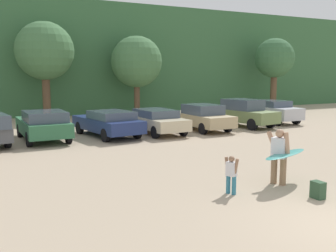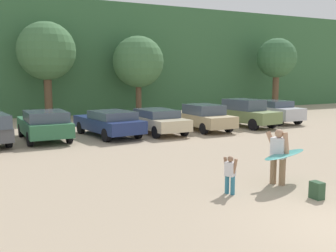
{
  "view_description": "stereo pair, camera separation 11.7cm",
  "coord_description": "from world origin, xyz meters",
  "px_view_note": "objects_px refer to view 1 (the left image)",
  "views": [
    {
      "loc": [
        -6.87,
        -5.36,
        3.21
      ],
      "look_at": [
        -0.45,
        7.62,
        1.26
      ],
      "focal_mm": 41.52,
      "sensor_mm": 36.0,
      "label": 1
    },
    {
      "loc": [
        -6.77,
        -5.42,
        3.21
      ],
      "look_at": [
        -0.45,
        7.62,
        1.26
      ],
      "focal_mm": 41.52,
      "sensor_mm": 36.0,
      "label": 2
    }
  ],
  "objects_px": {
    "person_adult": "(279,153)",
    "person_child": "(231,173)",
    "parked_car_forest_green": "(43,125)",
    "surfboard_teal": "(286,154)",
    "backpack_dropped": "(318,190)",
    "parked_car_tan": "(201,117)",
    "parked_car_champagne": "(156,120)",
    "parked_car_silver": "(273,111)",
    "parked_car_olive_green": "(243,112)",
    "parked_car_navy": "(108,122)"
  },
  "relations": [
    {
      "from": "parked_car_forest_green",
      "to": "person_child",
      "type": "bearing_deg",
      "value": -165.6
    },
    {
      "from": "parked_car_olive_green",
      "to": "backpack_dropped",
      "type": "bearing_deg",
      "value": 141.78
    },
    {
      "from": "parked_car_tan",
      "to": "backpack_dropped",
      "type": "distance_m",
      "value": 12.6
    },
    {
      "from": "parked_car_forest_green",
      "to": "person_adult",
      "type": "relative_size",
      "value": 2.82
    },
    {
      "from": "backpack_dropped",
      "to": "surfboard_teal",
      "type": "bearing_deg",
      "value": 84.71
    },
    {
      "from": "person_adult",
      "to": "person_child",
      "type": "relative_size",
      "value": 1.56
    },
    {
      "from": "parked_car_forest_green",
      "to": "person_adult",
      "type": "bearing_deg",
      "value": -157.04
    },
    {
      "from": "person_adult",
      "to": "person_child",
      "type": "bearing_deg",
      "value": -18.05
    },
    {
      "from": "parked_car_champagne",
      "to": "parked_car_tan",
      "type": "relative_size",
      "value": 0.93
    },
    {
      "from": "parked_car_tan",
      "to": "surfboard_teal",
      "type": "distance_m",
      "value": 11.28
    },
    {
      "from": "parked_car_champagne",
      "to": "parked_car_silver",
      "type": "bearing_deg",
      "value": -87.87
    },
    {
      "from": "parked_car_silver",
      "to": "person_child",
      "type": "xyz_separation_m",
      "value": [
        -11.43,
        -11.39,
        -0.2
      ]
    },
    {
      "from": "parked_car_champagne",
      "to": "parked_car_olive_green",
      "type": "relative_size",
      "value": 0.97
    },
    {
      "from": "parked_car_navy",
      "to": "backpack_dropped",
      "type": "distance_m",
      "value": 12.26
    },
    {
      "from": "person_child",
      "to": "backpack_dropped",
      "type": "relative_size",
      "value": 2.31
    },
    {
      "from": "parked_car_champagne",
      "to": "parked_car_tan",
      "type": "bearing_deg",
      "value": -90.81
    },
    {
      "from": "parked_car_navy",
      "to": "parked_car_champagne",
      "type": "bearing_deg",
      "value": -103.03
    },
    {
      "from": "person_adult",
      "to": "parked_car_olive_green",
      "type": "bearing_deg",
      "value": -145.93
    },
    {
      "from": "parked_car_tan",
      "to": "parked_car_silver",
      "type": "xyz_separation_m",
      "value": [
        5.91,
        0.68,
        0.03
      ]
    },
    {
      "from": "surfboard_teal",
      "to": "person_child",
      "type": "bearing_deg",
      "value": -21.23
    },
    {
      "from": "parked_car_silver",
      "to": "backpack_dropped",
      "type": "bearing_deg",
      "value": 141.39
    },
    {
      "from": "parked_car_olive_green",
      "to": "person_adult",
      "type": "distance_m",
      "value": 12.64
    },
    {
      "from": "parked_car_forest_green",
      "to": "parked_car_tan",
      "type": "distance_m",
      "value": 8.7
    },
    {
      "from": "parked_car_champagne",
      "to": "surfboard_teal",
      "type": "bearing_deg",
      "value": 173.05
    },
    {
      "from": "parked_car_champagne",
      "to": "backpack_dropped",
      "type": "bearing_deg",
      "value": 172.9
    },
    {
      "from": "parked_car_navy",
      "to": "surfboard_teal",
      "type": "bearing_deg",
      "value": -178.79
    },
    {
      "from": "parked_car_forest_green",
      "to": "parked_car_tan",
      "type": "xyz_separation_m",
      "value": [
        8.69,
        -0.26,
        -0.03
      ]
    },
    {
      "from": "person_adult",
      "to": "person_child",
      "type": "height_order",
      "value": "person_adult"
    },
    {
      "from": "parked_car_olive_green",
      "to": "surfboard_teal",
      "type": "xyz_separation_m",
      "value": [
        -6.69,
        -10.79,
        0.04
      ]
    },
    {
      "from": "parked_car_olive_green",
      "to": "surfboard_teal",
      "type": "bearing_deg",
      "value": 139.31
    },
    {
      "from": "person_adult",
      "to": "backpack_dropped",
      "type": "distance_m",
      "value": 1.63
    },
    {
      "from": "parked_car_champagne",
      "to": "person_adult",
      "type": "xyz_separation_m",
      "value": [
        -0.86,
        -10.45,
        0.2
      ]
    },
    {
      "from": "parked_car_forest_green",
      "to": "surfboard_teal",
      "type": "bearing_deg",
      "value": -156.79
    },
    {
      "from": "parked_car_forest_green",
      "to": "person_child",
      "type": "distance_m",
      "value": 11.44
    },
    {
      "from": "parked_car_tan",
      "to": "surfboard_teal",
      "type": "relative_size",
      "value": 2.12
    },
    {
      "from": "parked_car_tan",
      "to": "person_child",
      "type": "distance_m",
      "value": 12.05
    },
    {
      "from": "parked_car_olive_green",
      "to": "person_adult",
      "type": "bearing_deg",
      "value": 138.5
    },
    {
      "from": "parked_car_tan",
      "to": "person_adult",
      "type": "distance_m",
      "value": 11.19
    },
    {
      "from": "parked_car_silver",
      "to": "parked_car_olive_green",
      "type": "bearing_deg",
      "value": 100.18
    },
    {
      "from": "parked_car_champagne",
      "to": "parked_car_tan",
      "type": "distance_m",
      "value": 2.86
    },
    {
      "from": "surfboard_teal",
      "to": "parked_car_champagne",
      "type": "bearing_deg",
      "value": -116.03
    },
    {
      "from": "parked_car_navy",
      "to": "parked_car_olive_green",
      "type": "height_order",
      "value": "parked_car_olive_green"
    },
    {
      "from": "backpack_dropped",
      "to": "parked_car_tan",
      "type": "bearing_deg",
      "value": 72.82
    },
    {
      "from": "parked_car_champagne",
      "to": "parked_car_silver",
      "type": "distance_m",
      "value": 8.81
    },
    {
      "from": "parked_car_forest_green",
      "to": "surfboard_teal",
      "type": "distance_m",
      "value": 12.08
    },
    {
      "from": "parked_car_olive_green",
      "to": "backpack_dropped",
      "type": "xyz_separation_m",
      "value": [
        -6.81,
        -12.13,
        -0.64
      ]
    },
    {
      "from": "person_adult",
      "to": "parked_car_tan",
      "type": "bearing_deg",
      "value": -132.73
    },
    {
      "from": "parked_car_forest_green",
      "to": "parked_car_champagne",
      "type": "bearing_deg",
      "value": -95.39
    },
    {
      "from": "parked_car_olive_green",
      "to": "parked_car_champagne",
      "type": "bearing_deg",
      "value": 83.06
    },
    {
      "from": "parked_car_champagne",
      "to": "parked_car_olive_green",
      "type": "distance_m",
      "value": 5.96
    }
  ]
}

